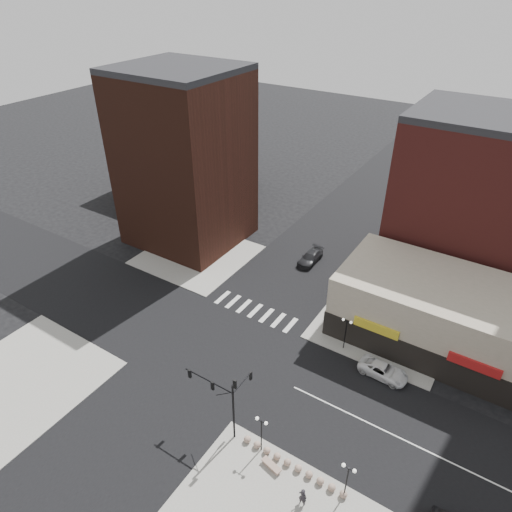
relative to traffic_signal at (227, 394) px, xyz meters
The scene contains 19 objects.
ground 11.76m from the traffic_signal, 132.74° to the left, with size 240.00×240.00×0.00m, color black.
road_ew 11.76m from the traffic_signal, 132.74° to the left, with size 200.00×14.00×0.02m, color black.
road_ns 11.76m from the traffic_signal, 132.74° to the left, with size 14.00×200.00×0.02m, color black.
sidewalk_nw 31.55m from the traffic_signal, 134.23° to the left, with size 15.00×15.00×0.12m, color gray.
sidewalk_ne 23.99m from the traffic_signal, 71.98° to the left, with size 15.00×15.00×0.12m, color gray.
sidewalk_sw 23.26m from the traffic_signal, 162.94° to the right, with size 15.00×15.00×0.12m, color gray.
building_nw 37.93m from the traffic_signal, 134.90° to the left, with size 16.00×15.00×25.00m, color #3A1B12.
building_nw_low 57.36m from the traffic_signal, 133.17° to the left, with size 20.00×18.00×12.00m, color #3A1B12.
building_ne_midrise 39.60m from the traffic_signal, 72.51° to the left, with size 18.00×15.00×22.00m, color maroon.
building_ne_row 26.71m from the traffic_signal, 58.92° to the left, with size 24.20×12.20×8.00m.
traffic_signal is the anchor object (origin of this frame).
street_lamp_se_a 4.12m from the traffic_signal, ahead, with size 1.22×0.32×4.16m.
street_lamp_se_b 11.88m from the traffic_signal, ahead, with size 1.22×0.32×4.16m.
street_lamp_ne 16.62m from the traffic_signal, 73.25° to the left, with size 1.22×0.32×4.16m.
bollard_row 8.32m from the traffic_signal, ahead, with size 10.10×0.65×0.65m.
white_suv 17.92m from the traffic_signal, 55.38° to the left, with size 2.41×5.22×1.45m, color white.
dark_sedan_north 30.85m from the traffic_signal, 102.49° to the left, with size 2.19×5.39×1.56m, color black.
pedestrian 10.24m from the traffic_signal, 15.30° to the right, with size 0.70×0.46×1.93m, color #242227.
stone_bench 7.22m from the traffic_signal, 12.13° to the right, with size 2.03×1.01×0.45m.
Camera 1 is at (24.17, -29.38, 36.98)m, focal length 32.00 mm.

